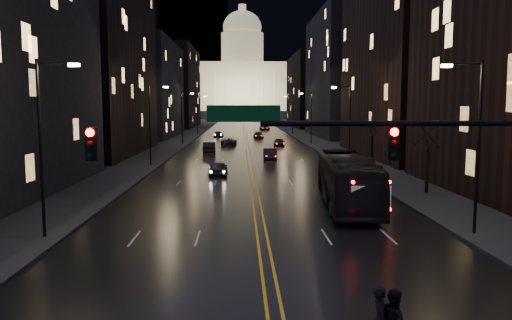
{
  "coord_description": "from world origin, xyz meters",
  "views": [
    {
      "loc": [
        -1.09,
        -14.9,
        6.75
      ],
      "look_at": [
        -0.3,
        10.51,
        3.95
      ],
      "focal_mm": 35.0,
      "sensor_mm": 36.0,
      "label": 1
    }
  ],
  "objects": [
    {
      "name": "road",
      "position": [
        0.0,
        130.0,
        0.01
      ],
      "size": [
        20.0,
        320.0,
        0.02
      ],
      "primitive_type": "cube",
      "color": "black",
      "rests_on": "ground"
    },
    {
      "name": "sidewalk_left",
      "position": [
        -14.0,
        130.0,
        0.08
      ],
      "size": [
        8.0,
        320.0,
        0.16
      ],
      "primitive_type": "cube",
      "color": "black",
      "rests_on": "ground"
    },
    {
      "name": "sidewalk_right",
      "position": [
        14.0,
        130.0,
        0.08
      ],
      "size": [
        8.0,
        320.0,
        0.16
      ],
      "primitive_type": "cube",
      "color": "black",
      "rests_on": "ground"
    },
    {
      "name": "center_line",
      "position": [
        0.0,
        130.0,
        0.03
      ],
      "size": [
        0.62,
        320.0,
        0.01
      ],
      "primitive_type": "cube",
      "color": "orange",
      "rests_on": "road"
    },
    {
      "name": "building_left_mid",
      "position": [
        -21.0,
        54.0,
        14.0
      ],
      "size": [
        12.0,
        30.0,
        28.0
      ],
      "primitive_type": "cube",
      "color": "black",
      "rests_on": "ground"
    },
    {
      "name": "building_left_far",
      "position": [
        -21.0,
        92.0,
        10.0
      ],
      "size": [
        12.0,
        34.0,
        20.0
      ],
      "primitive_type": "cube",
      "color": "black",
      "rests_on": "ground"
    },
    {
      "name": "building_left_dist",
      "position": [
        -21.0,
        140.0,
        12.0
      ],
      "size": [
        12.0,
        40.0,
        24.0
      ],
      "primitive_type": "cube",
      "color": "black",
      "rests_on": "ground"
    },
    {
      "name": "building_right_tall",
      "position": [
        21.0,
        50.0,
        19.0
      ],
      "size": [
        12.0,
        30.0,
        38.0
      ],
      "primitive_type": "cube",
      "color": "black",
      "rests_on": "ground"
    },
    {
      "name": "building_right_mid",
      "position": [
        21.0,
        92.0,
        13.0
      ],
      "size": [
        12.0,
        34.0,
        26.0
      ],
      "primitive_type": "cube",
      "color": "black",
      "rests_on": "ground"
    },
    {
      "name": "building_right_dist",
      "position": [
        21.0,
        140.0,
        11.0
      ],
      "size": [
        12.0,
        40.0,
        22.0
      ],
      "primitive_type": "cube",
      "color": "black",
      "rests_on": "ground"
    },
    {
      "name": "mountain_ridge",
      "position": [
        40.0,
        380.0,
        65.0
      ],
      "size": [
        520.0,
        60.0,
        130.0
      ],
      "primitive_type": "cube",
      "color": "black",
      "rests_on": "ground"
    },
    {
      "name": "capitol",
      "position": [
        0.0,
        250.0,
        17.15
      ],
      "size": [
        90.0,
        50.0,
        58.5
      ],
      "color": "black",
      "rests_on": "ground"
    },
    {
      "name": "traffic_signal",
      "position": [
        5.91,
        -0.0,
        5.1
      ],
      "size": [
        17.29,
        0.45,
        7.0
      ],
      "color": "black",
      "rests_on": "ground"
    },
    {
      "name": "streetlamp_right_near",
      "position": [
        10.81,
        10.0,
        5.08
      ],
      "size": [
        2.13,
        0.25,
        9.0
      ],
      "color": "black",
      "rests_on": "ground"
    },
    {
      "name": "streetlamp_left_near",
      "position": [
        -10.81,
        10.0,
        5.08
      ],
      "size": [
        2.13,
        0.25,
        9.0
      ],
      "color": "black",
      "rests_on": "ground"
    },
    {
      "name": "streetlamp_right_mid",
      "position": [
        10.81,
        40.0,
        5.08
      ],
      "size": [
        2.13,
        0.25,
        9.0
      ],
      "color": "black",
      "rests_on": "ground"
    },
    {
      "name": "streetlamp_left_mid",
      "position": [
        -10.81,
        40.0,
        5.08
      ],
      "size": [
        2.13,
        0.25,
        9.0
      ],
      "color": "black",
      "rests_on": "ground"
    },
    {
      "name": "streetlamp_right_far",
      "position": [
        10.81,
        70.0,
        5.08
      ],
      "size": [
        2.13,
        0.25,
        9.0
      ],
      "color": "black",
      "rests_on": "ground"
    },
    {
      "name": "streetlamp_left_far",
      "position": [
        -10.81,
        70.0,
        5.08
      ],
      "size": [
        2.13,
        0.25,
        9.0
      ],
      "color": "black",
      "rests_on": "ground"
    },
    {
      "name": "streetlamp_right_dist",
      "position": [
        10.81,
        100.0,
        5.08
      ],
      "size": [
        2.13,
        0.25,
        9.0
      ],
      "color": "black",
      "rests_on": "ground"
    },
    {
      "name": "streetlamp_left_dist",
      "position": [
        -10.81,
        100.0,
        5.08
      ],
      "size": [
        2.13,
        0.25,
        9.0
      ],
      "color": "black",
      "rests_on": "ground"
    },
    {
      "name": "tree_right_mid",
      "position": [
        13.0,
        22.0,
        4.53
      ],
      "size": [
        2.4,
        2.4,
        6.65
      ],
      "color": "black",
      "rests_on": "ground"
    },
    {
      "name": "tree_right_far",
      "position": [
        13.0,
        38.0,
        4.53
      ],
      "size": [
        2.4,
        2.4,
        6.65
      ],
      "color": "black",
      "rests_on": "ground"
    },
    {
      "name": "bus",
      "position": [
        5.99,
        17.59,
        1.75
      ],
      "size": [
        3.94,
        12.77,
        3.5
      ],
      "primitive_type": "imported",
      "rotation": [
        0.0,
        0.0,
        -0.08
      ],
      "color": "black",
      "rests_on": "ground"
    },
    {
      "name": "oncoming_car_a",
      "position": [
        -3.22,
        32.37,
        0.73
      ],
      "size": [
        1.72,
        4.27,
        1.45
      ],
      "primitive_type": "imported",
      "rotation": [
        0.0,
        0.0,
        3.14
      ],
      "color": "black",
      "rests_on": "ground"
    },
    {
      "name": "oncoming_car_b",
      "position": [
        -5.47,
        54.81,
        0.82
      ],
      "size": [
        1.96,
        5.04,
        1.64
      ],
      "primitive_type": "imported",
      "rotation": [
        0.0,
        0.0,
        3.19
      ],
      "color": "black",
      "rests_on": "ground"
    },
    {
      "name": "oncoming_car_c",
      "position": [
        -3.04,
        69.06,
        0.67
      ],
      "size": [
        2.78,
        5.04,
        1.34
      ],
      "primitive_type": "imported",
      "rotation": [
        0.0,
        0.0,
        3.02
      ],
      "color": "black",
      "rests_on": "ground"
    },
    {
      "name": "oncoming_car_d",
      "position": [
        -5.74,
        90.38,
        0.65
      ],
      "size": [
        2.04,
        4.54,
        1.29
      ],
      "primitive_type": "imported",
      "rotation": [
        0.0,
        0.0,
        3.09
      ],
      "color": "black",
      "rests_on": "ground"
    },
    {
      "name": "receding_car_a",
      "position": [
        2.5,
        45.56,
        0.74
      ],
      "size": [
        1.64,
        4.54,
        1.49
      ],
      "primitive_type": "imported",
      "rotation": [
        0.0,
        0.0,
        -0.01
      ],
      "color": "black",
      "rests_on": "ground"
    },
    {
      "name": "receding_car_b",
      "position": [
        5.11,
        64.92,
        0.75
      ],
      "size": [
        2.1,
        4.51,
        1.49
      ],
      "primitive_type": "imported",
      "rotation": [
        0.0,
        0.0,
        -0.08
      ],
      "color": "black",
      "rests_on": "ground"
    },
    {
      "name": "receding_car_c",
      "position": [
        2.5,
        85.3,
        0.67
      ],
      "size": [
        2.04,
        4.7,
        1.35
      ],
      "primitive_type": "imported",
      "rotation": [
        0.0,
        0.0,
        0.03
      ],
      "color": "black",
      "rests_on": "ground"
    },
    {
      "name": "receding_car_d",
      "position": [
        5.35,
        118.59,
        0.69
      ],
      "size": [
        2.76,
        5.16,
        1.38
      ],
      "primitive_type": "imported",
      "rotation": [
        0.0,
        0.0,
        0.1
      ],
      "color": "black",
      "rests_on": "ground"
    },
    {
      "name": "pedestrian_a",
      "position": [
        2.7,
        -2.0,
        0.94
      ],
      "size": [
        0.49,
        0.71,
        1.88
      ],
      "primitive_type": "imported",
      "rotation": [
        0.0,
        0.0,
        1.52
      ],
      "color": "black",
      "rests_on": "ground"
    }
  ]
}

